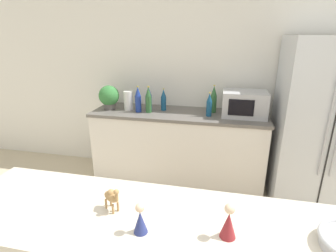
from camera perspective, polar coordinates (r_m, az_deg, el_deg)
wall_back at (r=3.30m, az=11.45°, el=10.52°), size 8.00×0.06×2.55m
back_counter at (r=3.25m, az=2.18°, el=-4.51°), size 2.05×0.63×0.89m
refrigerator at (r=3.14m, az=29.99°, el=0.37°), size 0.82×0.75×1.75m
potted_plant at (r=3.29m, az=-12.72°, el=6.27°), size 0.25×0.25×0.29m
paper_towel_roll at (r=3.23m, az=-8.61°, el=5.54°), size 0.11×0.11×0.23m
microwave at (r=3.05m, az=16.29°, el=4.67°), size 0.48×0.37×0.28m
back_bottle_0 at (r=3.11m, az=9.90°, el=5.71°), size 0.07×0.07×0.32m
back_bottle_1 at (r=2.96m, az=8.95°, el=4.56°), size 0.06×0.06×0.27m
back_bottle_2 at (r=3.19m, az=-4.14°, el=5.92°), size 0.07×0.07×0.28m
back_bottle_3 at (r=3.08m, az=-4.27°, el=5.67°), size 0.07×0.07×0.31m
back_bottle_4 at (r=3.11m, az=-6.53°, el=5.71°), size 0.07×0.07×0.31m
back_bottle_5 at (r=3.16m, az=-0.98°, el=5.68°), size 0.06×0.06×0.27m
camel_figurine at (r=1.28m, az=-12.15°, el=-14.74°), size 0.10×0.09×0.13m
wise_man_figurine_blue at (r=1.15m, az=-6.05°, el=-19.70°), size 0.06×0.06×0.14m
wise_man_figurine_crimson at (r=1.14m, az=13.04°, el=-19.88°), size 0.07×0.07×0.16m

